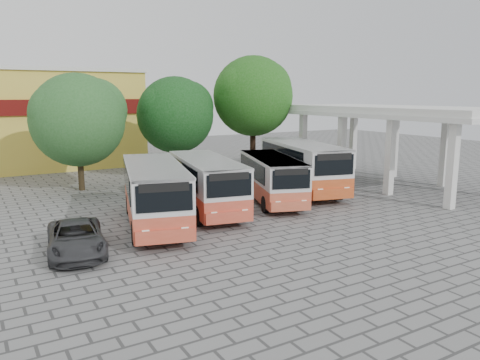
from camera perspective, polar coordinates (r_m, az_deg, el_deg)
ground at (r=24.25m, az=8.31°, el=-4.53°), size 90.00×90.00×0.00m
terminal_shelter at (r=33.67m, az=18.31°, el=7.70°), size 6.80×15.80×5.40m
shophouse_block at (r=44.35m, az=-25.88°, el=6.75°), size 20.40×10.40×8.30m
bus_far_left at (r=22.48m, az=-10.36°, el=-1.27°), size 4.54×8.72×2.97m
bus_centre_left at (r=24.92m, az=-4.10°, el=-0.13°), size 3.93×8.31×2.86m
bus_centre_right at (r=27.11m, az=3.91°, el=0.48°), size 4.52×7.86×2.66m
bus_far_right at (r=30.23m, az=7.61°, el=1.99°), size 4.78×9.23×3.15m
tree_left at (r=31.88m, az=-19.08°, el=7.29°), size 6.25×5.96×7.56m
tree_middle at (r=35.04m, az=-7.81°, el=8.16°), size 5.89×5.61×7.51m
tree_right at (r=37.67m, az=1.69°, el=10.50°), size 6.63×6.32×9.21m
parked_car at (r=19.62m, az=-19.36°, el=-6.70°), size 2.78×4.84×1.27m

